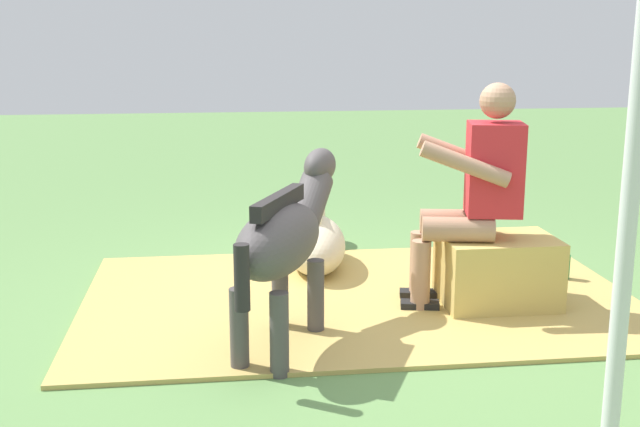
% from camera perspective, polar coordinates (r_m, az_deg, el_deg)
% --- Properties ---
extents(ground_plane, '(24.00, 24.00, 0.00)m').
position_cam_1_polar(ground_plane, '(4.55, 2.87, -7.36)').
color(ground_plane, '#608C4C').
extents(hay_patch, '(3.26, 2.09, 0.02)m').
position_cam_1_polar(hay_patch, '(4.81, 2.81, -6.07)').
color(hay_patch, tan).
rests_on(hay_patch, ground).
extents(hay_bale, '(0.65, 0.46, 0.42)m').
position_cam_1_polar(hay_bale, '(4.75, 12.56, -4.13)').
color(hay_bale, tan).
rests_on(hay_bale, ground).
extents(person_seated, '(0.70, 0.50, 1.30)m').
position_cam_1_polar(person_seated, '(4.60, 10.91, 1.78)').
color(person_seated, tan).
rests_on(person_seated, ground).
extents(pony_standing, '(0.74, 1.26, 0.94)m').
position_cam_1_polar(pony_standing, '(3.99, -2.52, -1.69)').
color(pony_standing, '#4C4747').
rests_on(pony_standing, ground).
extents(pony_lying, '(0.48, 1.35, 0.42)m').
position_cam_1_polar(pony_lying, '(5.45, -0.37, -1.85)').
color(pony_lying, beige).
rests_on(pony_lying, ground).
extents(soda_bottle, '(0.07, 0.07, 0.24)m').
position_cam_1_polar(soda_bottle, '(5.35, 17.05, -3.51)').
color(soda_bottle, '#197233').
rests_on(soda_bottle, ground).
extents(tent_pole_left, '(0.06, 0.06, 2.30)m').
position_cam_1_polar(tent_pole_left, '(2.69, 21.41, 3.03)').
color(tent_pole_left, silver).
rests_on(tent_pole_left, ground).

